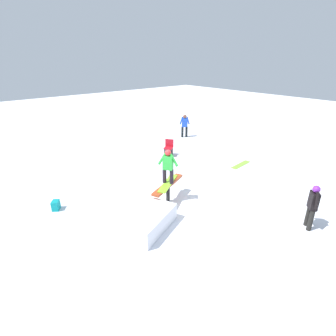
{
  "coord_description": "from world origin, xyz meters",
  "views": [
    {
      "loc": [
        -5.4,
        -6.33,
        4.91
      ],
      "look_at": [
        0.0,
        0.0,
        1.34
      ],
      "focal_mm": 28.0,
      "sensor_mm": 36.0,
      "label": 1
    }
  ],
  "objects_px": {
    "rail_feature": "(168,187)",
    "loose_snowboard_lime": "(241,165)",
    "bystander_blue": "(185,125)",
    "backpack_on_snow": "(56,205)",
    "main_rider_on_rail": "(168,168)",
    "folding_chair": "(169,148)",
    "bystander_black": "(313,205)"
  },
  "relations": [
    {
      "from": "rail_feature",
      "to": "bystander_blue",
      "type": "relative_size",
      "value": 1.24
    },
    {
      "from": "bystander_blue",
      "to": "folding_chair",
      "type": "height_order",
      "value": "bystander_blue"
    },
    {
      "from": "rail_feature",
      "to": "bystander_blue",
      "type": "bearing_deg",
      "value": 20.49
    },
    {
      "from": "rail_feature",
      "to": "loose_snowboard_lime",
      "type": "height_order",
      "value": "rail_feature"
    },
    {
      "from": "main_rider_on_rail",
      "to": "backpack_on_snow",
      "type": "relative_size",
      "value": 4.13
    },
    {
      "from": "bystander_blue",
      "to": "backpack_on_snow",
      "type": "height_order",
      "value": "bystander_blue"
    },
    {
      "from": "loose_snowboard_lime",
      "to": "backpack_on_snow",
      "type": "xyz_separation_m",
      "value": [
        -8.29,
        1.74,
        0.16
      ]
    },
    {
      "from": "rail_feature",
      "to": "main_rider_on_rail",
      "type": "distance_m",
      "value": 0.74
    },
    {
      "from": "bystander_blue",
      "to": "folding_chair",
      "type": "bearing_deg",
      "value": 69.83
    },
    {
      "from": "main_rider_on_rail",
      "to": "folding_chair",
      "type": "xyz_separation_m",
      "value": [
        3.14,
        3.63,
        -0.94
      ]
    },
    {
      "from": "rail_feature",
      "to": "folding_chair",
      "type": "xyz_separation_m",
      "value": [
        3.14,
        3.63,
        -0.2
      ]
    },
    {
      "from": "bystander_blue",
      "to": "backpack_on_snow",
      "type": "relative_size",
      "value": 4.33
    },
    {
      "from": "loose_snowboard_lime",
      "to": "folding_chair",
      "type": "relative_size",
      "value": 1.55
    },
    {
      "from": "bystander_black",
      "to": "loose_snowboard_lime",
      "type": "height_order",
      "value": "bystander_black"
    },
    {
      "from": "main_rider_on_rail",
      "to": "folding_chair",
      "type": "bearing_deg",
      "value": 17.07
    },
    {
      "from": "bystander_blue",
      "to": "bystander_black",
      "type": "bearing_deg",
      "value": 104.43
    },
    {
      "from": "rail_feature",
      "to": "bystander_blue",
      "type": "distance_m",
      "value": 8.4
    },
    {
      "from": "rail_feature",
      "to": "backpack_on_snow",
      "type": "bearing_deg",
      "value": 125.66
    },
    {
      "from": "bystander_black",
      "to": "folding_chair",
      "type": "xyz_separation_m",
      "value": [
        0.86,
        7.62,
        -0.4
      ]
    },
    {
      "from": "bystander_blue",
      "to": "bystander_black",
      "type": "xyz_separation_m",
      "value": [
        -3.94,
        -9.63,
        -0.01
      ]
    },
    {
      "from": "rail_feature",
      "to": "loose_snowboard_lime",
      "type": "relative_size",
      "value": 1.34
    },
    {
      "from": "bystander_black",
      "to": "loose_snowboard_lime",
      "type": "xyz_separation_m",
      "value": [
        2.71,
        4.36,
        -0.8
      ]
    },
    {
      "from": "bystander_blue",
      "to": "folding_chair",
      "type": "xyz_separation_m",
      "value": [
        -3.08,
        -2.01,
        -0.41
      ]
    },
    {
      "from": "bystander_blue",
      "to": "backpack_on_snow",
      "type": "xyz_separation_m",
      "value": [
        -9.51,
        -3.53,
        -0.66
      ]
    },
    {
      "from": "main_rider_on_rail",
      "to": "bystander_blue",
      "type": "bearing_deg",
      "value": 10.16
    },
    {
      "from": "bystander_blue",
      "to": "folding_chair",
      "type": "relative_size",
      "value": 1.67
    },
    {
      "from": "main_rider_on_rail",
      "to": "loose_snowboard_lime",
      "type": "distance_m",
      "value": 5.19
    },
    {
      "from": "rail_feature",
      "to": "loose_snowboard_lime",
      "type": "bearing_deg",
      "value": -17.5
    },
    {
      "from": "bystander_black",
      "to": "loose_snowboard_lime",
      "type": "distance_m",
      "value": 5.2
    },
    {
      "from": "bystander_black",
      "to": "rail_feature",
      "type": "bearing_deg",
      "value": 80.11
    },
    {
      "from": "main_rider_on_rail",
      "to": "loose_snowboard_lime",
      "type": "bearing_deg",
      "value": -27.83
    },
    {
      "from": "backpack_on_snow",
      "to": "rail_feature",
      "type": "bearing_deg",
      "value": -85.12
    }
  ]
}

